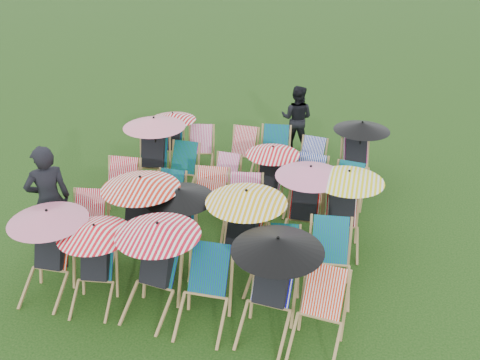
% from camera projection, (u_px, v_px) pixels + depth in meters
% --- Properties ---
extents(ground, '(100.00, 100.00, 0.00)m').
position_uv_depth(ground, '(227.00, 233.00, 9.45)').
color(ground, black).
rests_on(ground, ground).
extents(deckchair_0, '(1.13, 1.19, 1.34)m').
position_uv_depth(deckchair_0, '(47.00, 251.00, 7.73)').
color(deckchair_0, '#9F7E4A').
rests_on(deckchair_0, ground).
extents(deckchair_1, '(1.05, 1.13, 1.25)m').
position_uv_depth(deckchair_1, '(94.00, 264.00, 7.55)').
color(deckchair_1, '#9F7E4A').
rests_on(deckchair_1, ground).
extents(deckchair_2, '(1.17, 1.24, 1.39)m').
position_uv_depth(deckchair_2, '(154.00, 267.00, 7.37)').
color(deckchair_2, '#9F7E4A').
rests_on(deckchair_2, ground).
extents(deckchair_3, '(0.71, 0.97, 1.03)m').
position_uv_depth(deckchair_3, '(204.00, 293.00, 7.21)').
color(deckchair_3, '#9F7E4A').
rests_on(deckchair_3, ground).
extents(deckchair_4, '(1.21, 1.27, 1.44)m').
position_uv_depth(deckchair_4, '(270.00, 285.00, 6.97)').
color(deckchair_4, '#9F7E4A').
rests_on(deckchair_4, ground).
extents(deckchair_5, '(0.74, 0.96, 0.98)m').
position_uv_depth(deckchair_5, '(319.00, 316.00, 6.84)').
color(deckchair_5, '#9F7E4A').
rests_on(deckchair_5, ground).
extents(deckchair_6, '(0.78, 0.98, 0.97)m').
position_uv_depth(deckchair_6, '(86.00, 227.00, 8.74)').
color(deckchair_6, '#9F7E4A').
rests_on(deckchair_6, ground).
extents(deckchair_7, '(1.23, 1.29, 1.46)m').
position_uv_depth(deckchair_7, '(138.00, 218.00, 8.43)').
color(deckchair_7, '#9F7E4A').
rests_on(deckchair_7, ground).
extents(deckchair_8, '(1.10, 1.18, 1.31)m').
position_uv_depth(deckchair_8, '(177.00, 226.00, 8.37)').
color(deckchair_8, '#9F7E4A').
rests_on(deckchair_8, ground).
extents(deckchair_9, '(1.22, 1.30, 1.45)m').
position_uv_depth(deckchair_9, '(240.00, 233.00, 8.06)').
color(deckchair_9, '#9F7E4A').
rests_on(deckchair_9, ground).
extents(deckchair_10, '(0.65, 0.83, 0.82)m').
position_uv_depth(deckchair_10, '(283.00, 260.00, 8.06)').
color(deckchair_10, '#9F7E4A').
rests_on(deckchair_10, ground).
extents(deckchair_11, '(0.78, 1.01, 1.03)m').
position_uv_depth(deckchair_11, '(329.00, 262.00, 7.84)').
color(deckchair_11, '#9F7E4A').
rests_on(deckchair_11, ground).
extents(deckchair_12, '(0.75, 0.99, 1.03)m').
position_uv_depth(deckchair_12, '(118.00, 193.00, 9.71)').
color(deckchair_12, '#9F7E4A').
rests_on(deckchair_12, ground).
extents(deckchair_13, '(0.59, 0.82, 0.88)m').
position_uv_depth(deckchair_13, '(166.00, 200.00, 9.61)').
color(deckchair_13, '#9F7E4A').
rests_on(deckchair_13, ground).
extents(deckchair_14, '(0.77, 1.01, 1.02)m').
position_uv_depth(deckchair_14, '(208.00, 204.00, 9.36)').
color(deckchair_14, '#9F7E4A').
rests_on(deckchair_14, ground).
extents(deckchair_15, '(0.82, 1.03, 1.01)m').
position_uv_depth(deckchair_15, '(244.00, 210.00, 9.17)').
color(deckchair_15, '#9F7E4A').
rests_on(deckchair_15, ground).
extents(deckchair_16, '(1.16, 1.21, 1.38)m').
position_uv_depth(deckchair_16, '(305.00, 204.00, 8.92)').
color(deckchair_16, '#9F7E4A').
rests_on(deckchair_16, ground).
extents(deckchair_17, '(1.16, 1.24, 1.37)m').
position_uv_depth(deckchair_17, '(343.00, 209.00, 8.77)').
color(deckchair_17, '#9F7E4A').
rests_on(deckchair_17, ground).
extents(deckchair_18, '(1.23, 1.34, 1.46)m').
position_uv_depth(deckchair_18, '(153.00, 152.00, 10.67)').
color(deckchair_18, '#9F7E4A').
rests_on(deckchair_18, ground).
extents(deckchair_19, '(0.63, 0.88, 0.95)m').
position_uv_depth(deckchair_19, '(180.00, 171.00, 10.58)').
color(deckchair_19, '#9F7E4A').
rests_on(deckchair_19, ground).
extents(deckchair_20, '(0.59, 0.80, 0.84)m').
position_uv_depth(deckchair_20, '(224.00, 180.00, 10.36)').
color(deckchair_20, '#9F7E4A').
rests_on(deckchair_20, ground).
extents(deckchair_21, '(1.01, 1.05, 1.19)m').
position_uv_depth(deckchair_21, '(269.00, 176.00, 10.05)').
color(deckchair_21, '#9F7E4A').
rests_on(deckchair_21, ground).
extents(deckchair_22, '(0.76, 0.98, 1.00)m').
position_uv_depth(deckchair_22, '(306.00, 187.00, 9.92)').
color(deckchair_22, '#9F7E4A').
rests_on(deckchair_22, ground).
extents(deckchair_23, '(0.71, 0.91, 0.92)m').
position_uv_depth(deckchair_23, '(346.00, 193.00, 9.82)').
color(deckchair_23, '#9F7E4A').
rests_on(deckchair_23, ground).
extents(deckchair_24, '(1.00, 1.09, 1.19)m').
position_uv_depth(deckchair_24, '(171.00, 139.00, 11.65)').
color(deckchair_24, '#9F7E4A').
rests_on(deckchair_24, ground).
extents(deckchair_25, '(0.75, 0.93, 0.91)m').
position_uv_depth(deckchair_25, '(200.00, 151.00, 11.50)').
color(deckchair_25, '#9F7E4A').
rests_on(deckchair_25, ground).
extents(deckchair_26, '(0.65, 0.89, 0.94)m').
position_uv_depth(deckchair_26, '(241.00, 154.00, 11.32)').
color(deckchair_26, '#9F7E4A').
rests_on(deckchair_26, ground).
extents(deckchair_27, '(0.78, 1.00, 1.02)m').
position_uv_depth(deckchair_27, '(274.00, 155.00, 11.18)').
color(deckchair_27, '#9F7E4A').
rests_on(deckchair_27, ground).
extents(deckchair_28, '(0.68, 0.88, 0.89)m').
position_uv_depth(deckchair_28, '(309.00, 163.00, 10.96)').
color(deckchair_28, '#9F7E4A').
rests_on(deckchair_28, ground).
extents(deckchair_29, '(1.12, 1.22, 1.33)m').
position_uv_depth(deckchair_29, '(358.00, 153.00, 10.79)').
color(deckchair_29, '#9F7E4A').
rests_on(deckchair_29, ground).
extents(person_left, '(0.81, 0.80, 1.90)m').
position_uv_depth(person_left, '(49.00, 200.00, 8.58)').
color(person_left, black).
rests_on(person_left, ground).
extents(person_rear, '(0.81, 0.66, 1.56)m').
position_uv_depth(person_rear, '(297.00, 118.00, 12.32)').
color(person_rear, black).
rests_on(person_rear, ground).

